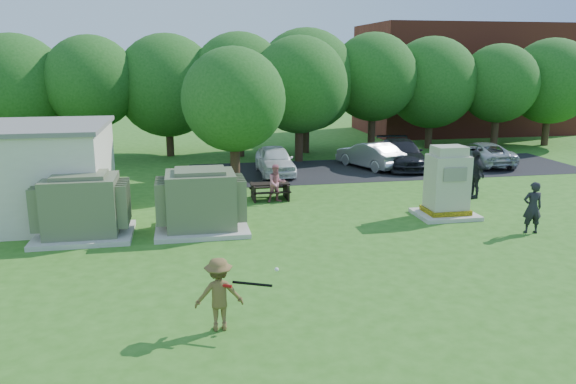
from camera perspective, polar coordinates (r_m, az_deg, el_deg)
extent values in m
plane|color=#2D6619|center=(14.91, 2.91, -8.39)|extent=(120.00, 120.00, 0.00)
cube|color=maroon|center=(45.75, 17.31, 10.90)|extent=(15.00, 8.00, 8.00)
cube|color=#232326|center=(29.38, 9.99, 2.36)|extent=(20.00, 6.00, 0.01)
cube|color=beige|center=(19.02, -19.97, -4.10)|extent=(3.00, 2.40, 0.15)
cube|color=#5E6749|center=(18.76, -20.20, -1.26)|extent=(2.20, 1.80, 1.80)
cube|color=#5E6749|center=(18.56, -20.44, 1.61)|extent=(1.60, 1.30, 0.12)
cube|color=#5E6749|center=(19.01, -23.98, -1.34)|extent=(0.32, 1.50, 1.35)
cube|color=#5E6749|center=(18.59, -16.35, -1.03)|extent=(0.32, 1.50, 1.35)
cube|color=beige|center=(18.76, -8.74, -3.67)|extent=(3.00, 2.40, 0.15)
cube|color=#5D6647|center=(18.50, -8.84, -0.78)|extent=(2.20, 1.80, 1.80)
cube|color=#5D6647|center=(18.29, -8.95, 2.14)|extent=(1.60, 1.30, 0.12)
cube|color=#5D6647|center=(18.50, -12.78, -0.87)|extent=(0.32, 1.50, 1.35)
cube|color=#5D6647|center=(18.58, -4.93, -0.53)|extent=(0.32, 1.50, 1.35)
cube|color=beige|center=(20.96, 15.67, -2.21)|extent=(2.10, 1.71, 0.14)
cube|color=yellow|center=(20.92, 15.69, -1.79)|extent=(1.48, 1.19, 0.17)
cube|color=#BBB69B|center=(20.68, 15.87, 0.99)|extent=(1.33, 1.05, 1.91)
cube|color=#BBB69B|center=(20.48, 16.07, 4.05)|extent=(1.10, 0.86, 0.33)
cube|color=gray|center=(20.13, 16.64, 1.71)|extent=(0.86, 0.04, 0.48)
cube|color=black|center=(22.51, -1.86, 0.84)|extent=(1.55, 0.60, 0.05)
cube|color=black|center=(23.03, -2.04, 0.47)|extent=(1.55, 0.22, 0.04)
cube|color=black|center=(22.12, -1.67, -0.07)|extent=(1.55, 0.22, 0.04)
cube|color=black|center=(22.49, -3.55, -0.02)|extent=(0.07, 1.16, 0.64)
cube|color=black|center=(22.70, -0.18, 0.13)|extent=(0.07, 1.16, 0.64)
imported|color=brown|center=(11.89, -7.03, -10.26)|extent=(1.02, 0.59, 1.57)
imported|color=black|center=(19.75, 23.58, -1.46)|extent=(0.68, 0.51, 1.70)
imported|color=#C76977|center=(22.04, -1.17, 0.88)|extent=(0.81, 0.68, 1.51)
imported|color=black|center=(23.91, 18.44, 1.75)|extent=(0.57, 1.19, 1.97)
imported|color=white|center=(27.49, -1.35, 3.26)|extent=(1.67, 4.07, 1.38)
imported|color=#A2A3A7|center=(29.37, 8.31, 3.74)|extent=(2.79, 4.31, 1.34)
imported|color=black|center=(29.79, 11.42, 3.83)|extent=(2.67, 5.12, 1.42)
imported|color=#ABACB0|center=(31.56, 19.01, 3.72)|extent=(2.09, 4.46, 1.23)
cylinder|color=black|center=(11.69, -3.65, -9.30)|extent=(0.80, 0.41, 0.06)
cylinder|color=maroon|center=(11.63, -6.26, -9.47)|extent=(0.23, 0.15, 0.06)
sphere|color=white|center=(12.02, -1.16, -7.88)|extent=(0.09, 0.09, 0.09)
cylinder|color=#47301E|center=(34.24, -25.47, 4.84)|extent=(0.44, 0.44, 2.40)
sphere|color=#235B1C|center=(34.00, -25.97, 9.64)|extent=(5.60, 5.60, 5.60)
cylinder|color=#47301E|center=(32.84, -18.98, 5.46)|extent=(0.44, 0.44, 2.80)
sphere|color=#235B1C|center=(32.60, -19.37, 10.50)|extent=(5.00, 5.00, 5.00)
cylinder|color=#47301E|center=(33.34, -11.92, 5.57)|extent=(0.44, 0.44, 2.30)
sphere|color=#235B1C|center=(33.08, -12.17, 10.53)|extent=(5.80, 5.80, 5.80)
cylinder|color=#47301E|center=(32.58, -4.88, 5.99)|extent=(0.44, 0.44, 2.70)
sphere|color=#235B1C|center=(32.34, -4.99, 11.21)|extent=(5.40, 5.40, 5.40)
cylinder|color=#47301E|center=(33.83, 1.80, 6.13)|extent=(0.44, 0.44, 2.50)
sphere|color=#235B1C|center=(33.58, 1.84, 11.30)|extent=(6.00, 6.00, 6.00)
cylinder|color=#47301E|center=(34.51, 8.49, 6.47)|extent=(0.44, 0.44, 2.90)
sphere|color=#235B1C|center=(34.29, 8.67, 11.47)|extent=(5.20, 5.20, 5.20)
cylinder|color=#47301E|center=(36.59, 14.13, 6.21)|extent=(0.44, 0.44, 2.40)
sphere|color=#235B1C|center=(36.36, 14.39, 10.71)|extent=(5.60, 5.60, 5.60)
cylinder|color=#47301E|center=(37.66, 20.28, 6.13)|extent=(0.44, 0.44, 2.60)
sphere|color=#235B1C|center=(37.45, 20.62, 10.29)|extent=(4.80, 4.80, 4.80)
cylinder|color=#47301E|center=(40.35, 24.74, 6.10)|extent=(0.44, 0.44, 2.50)
sphere|color=#235B1C|center=(40.15, 25.15, 10.15)|extent=(5.40, 5.40, 5.40)
cylinder|color=#47301E|center=(25.42, -5.40, 3.54)|extent=(0.44, 0.44, 2.40)
sphere|color=#235B1C|center=(25.11, -5.53, 9.35)|extent=(4.60, 4.60, 4.60)
cylinder|color=#47301E|center=(30.90, 1.12, 5.53)|extent=(0.44, 0.44, 2.60)
sphere|color=#235B1C|center=(30.64, 1.15, 10.84)|extent=(5.20, 5.20, 5.20)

